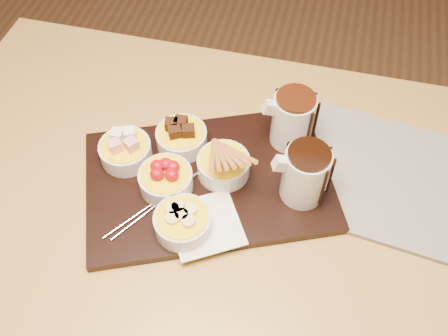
% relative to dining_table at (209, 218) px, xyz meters
% --- Properties ---
extents(ground, '(5.00, 5.00, 0.00)m').
position_rel_dining_table_xyz_m(ground, '(0.00, 0.00, -0.65)').
color(ground, '#57351D').
rests_on(ground, ground).
extents(dining_table, '(1.20, 0.80, 0.75)m').
position_rel_dining_table_xyz_m(dining_table, '(0.00, 0.00, 0.00)').
color(dining_table, '#A9823F').
rests_on(dining_table, ground).
extents(serving_board, '(0.54, 0.46, 0.02)m').
position_rel_dining_table_xyz_m(serving_board, '(-0.00, 0.02, 0.11)').
color(serving_board, black).
rests_on(serving_board, dining_table).
extents(napkin, '(0.16, 0.16, 0.00)m').
position_rel_dining_table_xyz_m(napkin, '(0.02, -0.08, 0.12)').
color(napkin, white).
rests_on(napkin, serving_board).
extents(bowl_marshmallows, '(0.10, 0.10, 0.04)m').
position_rel_dining_table_xyz_m(bowl_marshmallows, '(-0.17, 0.03, 0.14)').
color(bowl_marshmallows, beige).
rests_on(bowl_marshmallows, serving_board).
extents(bowl_cake, '(0.10, 0.10, 0.04)m').
position_rel_dining_table_xyz_m(bowl_cake, '(-0.07, 0.09, 0.14)').
color(bowl_cake, beige).
rests_on(bowl_cake, serving_board).
extents(bowl_strawberries, '(0.10, 0.10, 0.04)m').
position_rel_dining_table_xyz_m(bowl_strawberries, '(-0.07, -0.02, 0.14)').
color(bowl_strawberries, beige).
rests_on(bowl_strawberries, serving_board).
extents(bowl_biscotti, '(0.10, 0.10, 0.04)m').
position_rel_dining_table_xyz_m(bowl_biscotti, '(0.02, 0.04, 0.14)').
color(bowl_biscotti, beige).
rests_on(bowl_biscotti, serving_board).
extents(bowl_bananas, '(0.10, 0.10, 0.04)m').
position_rel_dining_table_xyz_m(bowl_bananas, '(-0.02, -0.10, 0.14)').
color(bowl_bananas, beige).
rests_on(bowl_bananas, serving_board).
extents(pitcher_dark_chocolate, '(0.11, 0.11, 0.11)m').
position_rel_dining_table_xyz_m(pitcher_dark_chocolate, '(0.17, 0.03, 0.17)').
color(pitcher_dark_chocolate, silver).
rests_on(pitcher_dark_chocolate, serving_board).
extents(pitcher_milk_chocolate, '(0.11, 0.11, 0.11)m').
position_rel_dining_table_xyz_m(pitcher_milk_chocolate, '(0.13, 0.15, 0.17)').
color(pitcher_milk_chocolate, silver).
rests_on(pitcher_milk_chocolate, serving_board).
extents(fondue_skewers, '(0.23, 0.17, 0.01)m').
position_rel_dining_table_xyz_m(fondue_skewers, '(-0.07, -0.04, 0.12)').
color(fondue_skewers, silver).
rests_on(fondue_skewers, serving_board).
extents(newspaper, '(0.40, 0.34, 0.01)m').
position_rel_dining_table_xyz_m(newspaper, '(0.31, 0.11, 0.10)').
color(newspaper, beige).
rests_on(newspaper, dining_table).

